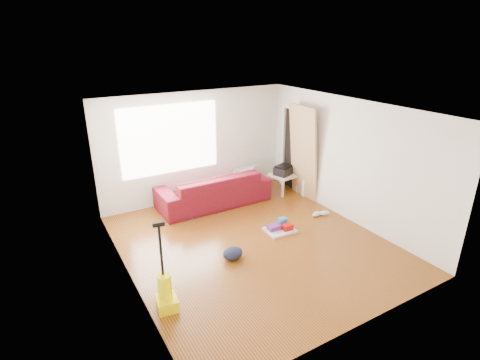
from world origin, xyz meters
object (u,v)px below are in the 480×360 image
bucket (189,217)px  vacuum (166,293)px  sofa (214,204)px  tv_stand (247,186)px  side_table (283,177)px  cleaning_tray (280,228)px  backpack (233,258)px

bucket → vacuum: size_ratio=0.23×
sofa → tv_stand: sofa is taller
vacuum → side_table: bearing=42.3°
vacuum → cleaning_tray: bearing=29.3°
tv_stand → backpack: (-1.77, -2.46, -0.13)m
bucket → vacuum: 2.86m
tv_stand → bucket: (-1.80, -0.60, -0.13)m
side_table → vacuum: vacuum is taller
sofa → vacuum: bearing=52.6°
sofa → bucket: 0.82m
side_table → cleaning_tray: (-1.23, -1.59, -0.32)m
side_table → bucket: side_table is taller
tv_stand → cleaning_tray: (-0.48, -2.07, -0.07)m
vacuum → sofa: bearing=61.5°
side_table → vacuum: (-3.95, -2.60, -0.13)m
bucket → vacuum: bearing=-119.4°
bucket → cleaning_tray: cleaning_tray is taller
bucket → sofa: bearing=23.8°
bucket → backpack: (0.03, -1.86, 0.00)m
side_table → backpack: bearing=-141.9°
sofa → bucket: (-0.75, -0.33, 0.00)m
sofa → bucket: size_ratio=8.33×
bucket → cleaning_tray: size_ratio=0.52×
tv_stand → backpack: 3.04m
side_table → backpack: (-2.53, -1.98, -0.38)m
sofa → side_table: (1.80, -0.21, 0.38)m
bucket → backpack: 1.86m
sofa → side_table: side_table is taller
side_table → vacuum: bearing=-146.6°
sofa → bucket: bearing=23.8°
tv_stand → side_table: (0.75, -0.48, 0.25)m
cleaning_tray → backpack: (-1.30, -0.39, -0.06)m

